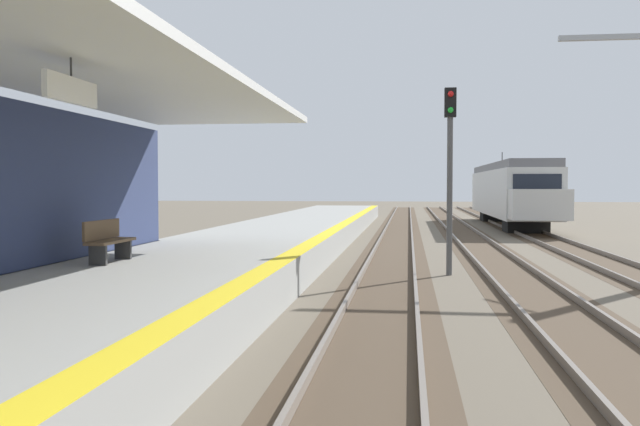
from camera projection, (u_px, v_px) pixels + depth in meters
The scene contains 6 objects.
station_platform at pixel (187, 277), 15.14m from camera, with size 5.00×80.00×0.91m.
track_pair_nearest_platform at pixel (388, 275), 18.55m from camera, with size 2.34×120.00×0.16m.
track_pair_middle at pixel (515, 277), 18.10m from camera, with size 2.34×120.00×0.16m.
approaching_train at pixel (511, 191), 41.60m from camera, with size 2.93×19.60×4.76m.
rail_signal_post at pixel (450, 161), 18.68m from camera, with size 0.32×0.34×5.20m.
platform_bench at pixel (108, 240), 14.06m from camera, with size 0.45×1.60×0.88m.
Camera 1 is at (2.44, 1.45, 2.50)m, focal length 37.84 mm.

